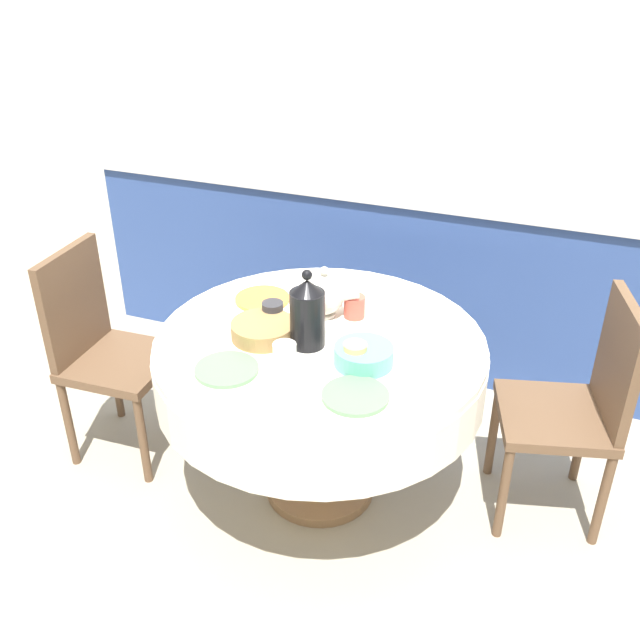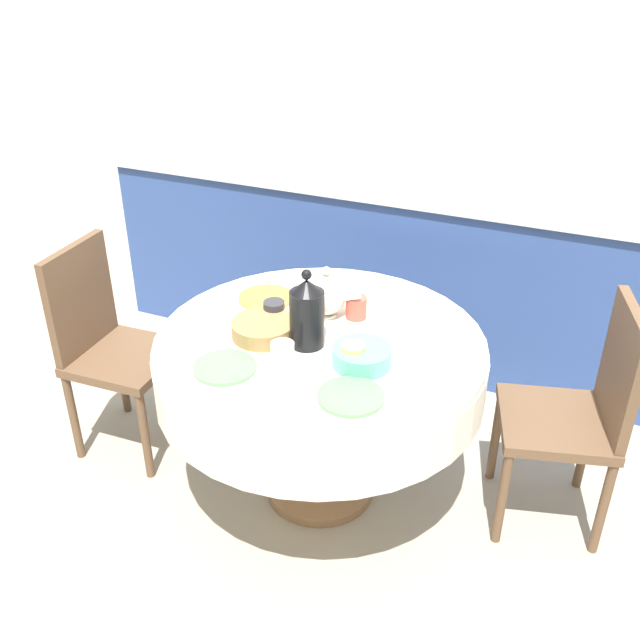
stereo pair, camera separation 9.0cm
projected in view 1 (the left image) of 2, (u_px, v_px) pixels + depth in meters
The scene contains 18 objects.
ground_plane at pixel (320, 489), 2.94m from camera, with size 12.00×12.00×0.00m, color #9E937F.
wall_back at pixel (433, 88), 3.60m from camera, with size 7.00×0.05×2.60m.
kitchen_counter at pixel (406, 264), 3.73m from camera, with size 3.24×0.64×0.93m.
dining_table at pixel (320, 368), 2.64m from camera, with size 1.22×1.22×0.72m.
chair_left at pixel (579, 402), 2.60m from camera, with size 0.49×0.49×0.92m.
chair_right at pixel (102, 344), 2.95m from camera, with size 0.42×0.42×0.92m.
plate_near_left at pixel (227, 369), 2.40m from camera, with size 0.22×0.22×0.01m, color #5BA85B.
cup_near_left at pixel (285, 355), 2.41m from camera, with size 0.08×0.08×0.09m, color white.
plate_near_right at pixel (355, 396), 2.26m from camera, with size 0.22×0.22×0.01m, color #5BA85B.
cup_near_right at pixel (355, 355), 2.41m from camera, with size 0.08×0.08×0.09m, color #DBB766.
plate_far_left at pixel (262, 299), 2.84m from camera, with size 0.22×0.22×0.01m, color orange.
cup_far_left at pixel (273, 313), 2.66m from camera, with size 0.08×0.08×0.09m, color #28282D.
plate_far_right at pixel (405, 313), 2.74m from camera, with size 0.22×0.22×0.01m, color white.
cup_far_right at pixel (354, 307), 2.71m from camera, with size 0.08×0.08×0.09m, color #CC4C3D.
coffee_carafe at pixel (307, 313), 2.49m from camera, with size 0.12×0.12×0.30m.
teapot at pixel (325, 294), 2.69m from camera, with size 0.22×0.16×0.20m.
bread_basket at pixel (263, 330), 2.58m from camera, with size 0.23×0.23×0.06m, color olive.
fruit_bowl at pixel (364, 355), 2.42m from camera, with size 0.20×0.20×0.07m, color #569993.
Camera 1 is at (0.79, -2.07, 2.05)m, focal length 40.00 mm.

